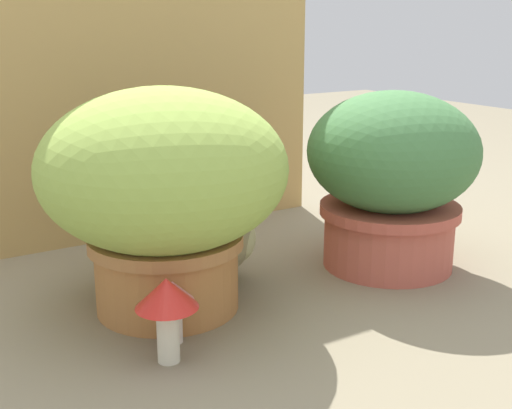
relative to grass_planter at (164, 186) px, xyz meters
name	(u,v)px	position (x,y,z in m)	size (l,w,h in m)	color
ground_plane	(217,303)	(0.09, -0.03, -0.25)	(6.00, 6.00, 0.00)	gray
cardboard_backdrop	(123,56)	(0.12, 0.48, 0.22)	(1.10, 0.03, 0.94)	tan
grass_planter	(164,186)	(0.00, 0.00, 0.00)	(0.48, 0.48, 0.44)	#AF723B
leafy_planter	(392,174)	(0.54, -0.05, -0.03)	(0.39, 0.39, 0.41)	#C25B4A
cat	(203,229)	(0.13, 0.08, -0.13)	(0.36, 0.25, 0.32)	#958D63
mushroom_ornament_pink	(173,299)	(-0.06, -0.14, -0.17)	(0.08, 0.08, 0.12)	silver
mushroom_ornament_red	(167,301)	(-0.09, -0.20, -0.14)	(0.11, 0.11, 0.15)	silver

